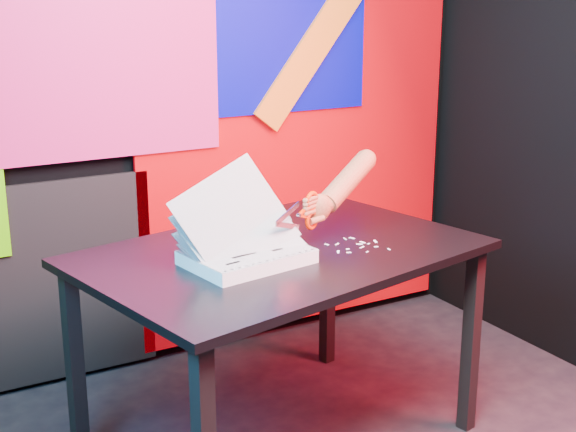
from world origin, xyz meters
TOP-DOWN VIEW (x-y plane):
  - room at (0.00, 0.00)m, footprint 3.01×3.01m
  - backdrop at (0.06, 1.46)m, footprint 2.88×0.05m
  - work_table at (0.06, 0.60)m, footprint 1.47×1.13m
  - printout_stack at (-0.11, 0.52)m, footprint 0.46×0.33m
  - scissors at (0.16, 0.57)m, footprint 0.22×0.11m
  - hand_forearm at (0.35, 0.65)m, footprint 0.40×0.21m
  - paper_clippings at (0.31, 0.50)m, footprint 0.20×0.19m

SIDE VIEW (x-z plane):
  - work_table at x=0.06m, z-range 0.30..1.05m
  - paper_clippings at x=0.31m, z-range 0.75..0.75m
  - printout_stack at x=-0.11m, z-range 0.60..0.96m
  - scissors at x=0.16m, z-range 0.81..0.95m
  - hand_forearm at x=0.35m, z-range 0.83..1.03m
  - backdrop at x=0.06m, z-range -0.08..2.00m
  - room at x=0.00m, z-range 0.00..2.71m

